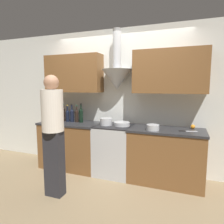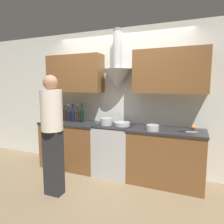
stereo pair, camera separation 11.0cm
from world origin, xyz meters
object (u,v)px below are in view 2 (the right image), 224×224
object	(u,v)px
wine_bottle_5	(73,115)
person_foreground_left	(52,129)
wine_bottle_2	(60,114)
saucepan	(152,128)
wine_bottle_1	(57,113)
wine_bottle_7	(82,115)
wine_bottle_4	(69,115)
wine_bottle_3	(65,114)
wine_bottle_0	(53,113)
stove_range	(114,149)
stock_pot	(106,122)
wine_bottle_6	(78,115)
orange_fruit	(193,127)
mixing_bowl	(122,124)

from	to	relation	value
wine_bottle_5	person_foreground_left	size ratio (longest dim) A/B	0.20
wine_bottle_2	saucepan	distance (m)	1.89
wine_bottle_1	saucepan	bearing A→B (deg)	-6.42
wine_bottle_7	wine_bottle_2	bearing A→B (deg)	-179.26
wine_bottle_4	wine_bottle_5	world-z (taller)	wine_bottle_5
wine_bottle_3	wine_bottle_0	bearing A→B (deg)	-177.85
wine_bottle_2	wine_bottle_1	bearing A→B (deg)	166.99
wine_bottle_5	person_foreground_left	world-z (taller)	person_foreground_left
wine_bottle_2	wine_bottle_3	world-z (taller)	wine_bottle_3
saucepan	wine_bottle_4	bearing A→B (deg)	173.21
stove_range	stock_pot	world-z (taller)	stock_pot
wine_bottle_5	stock_pot	bearing A→B (deg)	-6.02
wine_bottle_3	person_foreground_left	xyz separation A→B (m)	(0.53, -1.04, -0.06)
wine_bottle_1	person_foreground_left	world-z (taller)	person_foreground_left
wine_bottle_1	wine_bottle_6	xyz separation A→B (m)	(0.48, -0.01, -0.01)
stove_range	orange_fruit	distance (m)	1.39
wine_bottle_1	wine_bottle_4	xyz separation A→B (m)	(0.28, -0.02, -0.02)
wine_bottle_4	orange_fruit	bearing A→B (deg)	3.26
wine_bottle_5	stock_pot	xyz separation A→B (m)	(0.75, -0.08, -0.07)
wine_bottle_1	wine_bottle_3	xyz separation A→B (m)	(0.18, -0.00, -0.00)
wine_bottle_5	person_foreground_left	xyz separation A→B (m)	(0.33, -1.03, -0.05)
wine_bottle_4	saucepan	xyz separation A→B (m)	(1.68, -0.20, -0.08)
wine_bottle_2	saucepan	bearing A→B (deg)	-6.11
wine_bottle_4	orange_fruit	xyz separation A→B (m)	(2.27, 0.13, -0.09)
wine_bottle_0	mixing_bowl	world-z (taller)	wine_bottle_0
wine_bottle_7	stock_pot	bearing A→B (deg)	-8.41
orange_fruit	person_foreground_left	xyz separation A→B (m)	(-1.84, -1.16, 0.05)
wine_bottle_2	stock_pot	distance (m)	1.04
stove_range	wine_bottle_7	bearing A→B (deg)	174.98
wine_bottle_1	orange_fruit	world-z (taller)	wine_bottle_1
wine_bottle_5	wine_bottle_7	size ratio (longest dim) A/B	0.96
stock_pot	orange_fruit	world-z (taller)	stock_pot
wine_bottle_1	wine_bottle_6	world-z (taller)	wine_bottle_1
person_foreground_left	wine_bottle_2	bearing A→B (deg)	121.34
wine_bottle_0	wine_bottle_4	world-z (taller)	wine_bottle_0
stove_range	person_foreground_left	xyz separation A→B (m)	(-0.55, -0.97, 0.52)
wine_bottle_1	wine_bottle_2	xyz separation A→B (m)	(0.09, -0.02, -0.01)
mixing_bowl	wine_bottle_0	bearing A→B (deg)	178.37
wine_bottle_0	wine_bottle_3	xyz separation A→B (m)	(0.28, 0.01, 0.00)
stock_pot	mixing_bowl	distance (m)	0.29
wine_bottle_2	person_foreground_left	size ratio (longest dim) A/B	0.19
wine_bottle_6	wine_bottle_7	xyz separation A→B (m)	(0.10, -0.00, 0.01)
wine_bottle_4	wine_bottle_7	world-z (taller)	wine_bottle_7
wine_bottle_2	wine_bottle_4	distance (m)	0.20
mixing_bowl	wine_bottle_6	bearing A→B (deg)	177.14
wine_bottle_7	wine_bottle_3	bearing A→B (deg)	178.56
wine_bottle_7	orange_fruit	world-z (taller)	wine_bottle_7
wine_bottle_4	mixing_bowl	xyz separation A→B (m)	(1.12, -0.04, -0.09)
wine_bottle_5	orange_fruit	world-z (taller)	wine_bottle_5
wine_bottle_6	mixing_bowl	bearing A→B (deg)	-2.86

